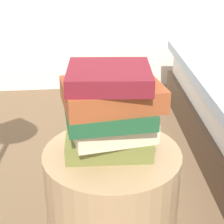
# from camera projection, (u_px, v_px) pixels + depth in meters

# --- Properties ---
(book_olive) EXTENTS (0.26, 0.17, 0.06)m
(book_olive) POSITION_uv_depth(u_px,v_px,m) (108.00, 143.00, 1.11)
(book_olive) COLOR olive
(book_olive) RESTS_ON side_table
(book_cream) EXTENTS (0.25, 0.20, 0.06)m
(book_cream) POSITION_uv_depth(u_px,v_px,m) (112.00, 127.00, 1.08)
(book_cream) COLOR beige
(book_cream) RESTS_ON book_olive
(book_forest) EXTENTS (0.25, 0.22, 0.04)m
(book_forest) POSITION_uv_depth(u_px,v_px,m) (109.00, 113.00, 1.05)
(book_forest) COLOR #1E512D
(book_forest) RESTS_ON book_cream
(book_rust) EXTENTS (0.29, 0.23, 0.06)m
(book_rust) POSITION_uv_depth(u_px,v_px,m) (112.00, 95.00, 1.04)
(book_rust) COLOR #994723
(book_rust) RESTS_ON book_forest
(book_maroon) EXTENTS (0.24, 0.22, 0.05)m
(book_maroon) POSITION_uv_depth(u_px,v_px,m) (109.00, 76.00, 1.01)
(book_maroon) COLOR maroon
(book_maroon) RESTS_ON book_rust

